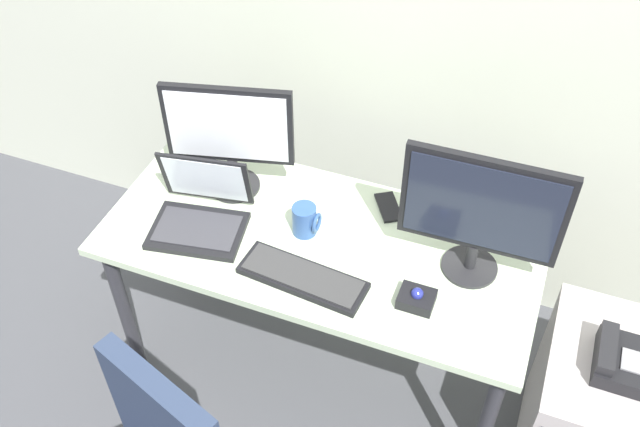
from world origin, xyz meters
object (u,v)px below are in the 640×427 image
trackball_mouse (417,298)px  cell_phone (388,207)px  monitor_side (229,133)px  desk_phone (622,361)px  coffee_mug (305,220)px  keyboard (303,277)px  laptop (201,212)px  monitor_main (481,212)px  file_cabinet (594,416)px

trackball_mouse → cell_phone: 0.42m
cell_phone → monitor_side: bearing=157.4°
desk_phone → coffee_mug: bearing=175.6°
desk_phone → coffee_mug: 1.07m
desk_phone → cell_phone: 0.88m
keyboard → laptop: laptop is taller
desk_phone → trackball_mouse: bearing=-172.8°
cell_phone → laptop: bearing=175.1°
monitor_main → coffee_mug: 0.59m
coffee_mug → monitor_side: bearing=160.0°
trackball_mouse → keyboard: bearing=-173.7°
monitor_main → trackball_mouse: (-0.12, -0.20, -0.23)m
coffee_mug → laptop: bearing=-165.8°
monitor_side → cell_phone: (0.55, 0.09, -0.24)m
monitor_side → desk_phone: bearing=-8.2°
file_cabinet → monitor_side: size_ratio=1.44×
laptop → file_cabinet: bearing=0.9°
laptop → trackball_mouse: (0.77, -0.07, -0.03)m
monitor_main → monitor_side: monitor_main is taller
laptop → trackball_mouse: 0.78m
desk_phone → coffee_mug: size_ratio=1.80×
trackball_mouse → coffee_mug: 0.46m
monitor_main → keyboard: monitor_main is taller
desk_phone → monitor_main: (-0.51, 0.12, 0.34)m
coffee_mug → cell_phone: (0.23, 0.21, -0.05)m
desk_phone → coffee_mug: coffee_mug is taller
file_cabinet → monitor_main: (-0.51, 0.10, 0.69)m
monitor_side → trackball_mouse: size_ratio=3.91×
file_cabinet → cell_phone: 0.98m
desk_phone → cell_phone: bearing=160.6°
monitor_side → cell_phone: 0.61m
file_cabinet → trackball_mouse: size_ratio=5.64×
monitor_main → laptop: size_ratio=1.39×
laptop → monitor_main: bearing=7.9°
trackball_mouse → desk_phone: bearing=7.2°
laptop → cell_phone: laptop is taller
monitor_side → cell_phone: monitor_side is taller
desk_phone → laptop: 1.41m
file_cabinet → trackball_mouse: bearing=-171.5°
monitor_main → keyboard: (-0.48, -0.24, -0.24)m
monitor_side → trackball_mouse: 0.83m
file_cabinet → keyboard: keyboard is taller
keyboard → cell_phone: bearing=69.2°
monitor_side → trackball_mouse: monitor_side is taller
desk_phone → keyboard: 1.00m
file_cabinet → keyboard: (-0.99, -0.13, 0.44)m
monitor_side → file_cabinet: bearing=-7.5°
keyboard → trackball_mouse: 0.36m
trackball_mouse → cell_phone: bearing=118.6°
file_cabinet → monitor_side: bearing=172.5°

